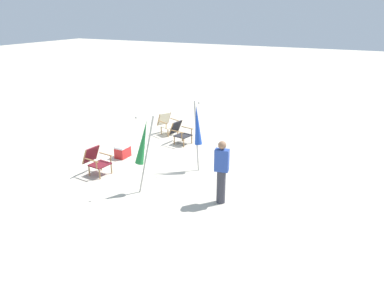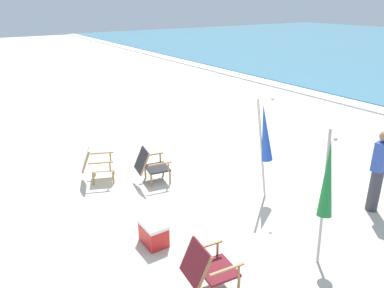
# 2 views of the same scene
# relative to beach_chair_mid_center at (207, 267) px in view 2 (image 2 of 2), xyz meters

# --- Properties ---
(ground_plane) EXTENTS (80.00, 80.00, 0.00)m
(ground_plane) POSITION_rel_beach_chair_mid_center_xyz_m (-1.88, 0.59, -0.43)
(ground_plane) COLOR beige
(beach_chair_mid_center) EXTENTS (0.65, 0.77, 0.80)m
(beach_chair_mid_center) POSITION_rel_beach_chair_mid_center_xyz_m (0.00, 0.00, 0.00)
(beach_chair_mid_center) COLOR maroon
(beach_chair_mid_center) RESTS_ON ground
(beach_chair_back_left) EXTENTS (0.80, 0.86, 0.81)m
(beach_chair_back_left) POSITION_rel_beach_chair_mid_center_xyz_m (-4.21, -0.06, 0.00)
(beach_chair_back_left) COLOR beige
(beach_chair_back_left) RESTS_ON ground
(beach_chair_far_center) EXTENTS (0.69, 0.81, 0.80)m
(beach_chair_far_center) POSITION_rel_beach_chair_mid_center_xyz_m (-3.45, 0.92, -0.00)
(beach_chair_far_center) COLOR #28282D
(beach_chair_far_center) RESTS_ON ground
(umbrella_furled_blue) EXTENTS (0.40, 0.43, 2.11)m
(umbrella_furled_blue) POSITION_rel_beach_chair_mid_center_xyz_m (-1.61, 2.52, 0.95)
(umbrella_furled_blue) COLOR #B7B2A8
(umbrella_furled_blue) RESTS_ON ground
(umbrella_furled_green) EXTENTS (0.49, 0.48, 2.09)m
(umbrella_furled_green) POSITION_rel_beach_chair_mid_center_xyz_m (0.33, 1.93, 0.94)
(umbrella_furled_green) COLOR #B7B2A8
(umbrella_furled_green) RESTS_ON ground
(person_near_chairs) EXTENTS (0.26, 0.37, 1.63)m
(person_near_chairs) POSITION_rel_beach_chair_mid_center_xyz_m (-0.02, 3.96, 0.41)
(person_near_chairs) COLOR #383842
(person_near_chairs) RESTS_ON ground
(cooler_box) EXTENTS (0.49, 0.35, 0.40)m
(cooler_box) POSITION_rel_beach_chair_mid_center_xyz_m (-1.40, -0.10, -0.23)
(cooler_box) COLOR red
(cooler_box) RESTS_ON ground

